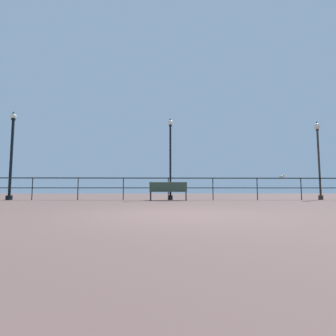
% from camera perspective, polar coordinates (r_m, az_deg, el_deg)
% --- Properties ---
extents(ground_plane, '(60.00, 60.00, 0.00)m').
position_cam_1_polar(ground_plane, '(5.15, 2.01, -10.45)').
color(ground_plane, brown).
extents(pier_railing, '(22.11, 0.05, 1.10)m').
position_cam_1_polar(pier_railing, '(12.40, 0.07, -3.50)').
color(pier_railing, black).
rests_on(pier_railing, ground_plane).
extents(bench_near_left, '(1.75, 0.65, 0.85)m').
position_cam_1_polar(bench_near_left, '(11.72, 0.06, -5.03)').
color(bench_near_left, '#324738').
rests_on(bench_near_left, ground_plane).
extents(lamppost_left, '(0.31, 0.31, 4.44)m').
position_cam_1_polar(lamppost_left, '(14.72, -31.98, 2.48)').
color(lamppost_left, black).
rests_on(lamppost_left, ground_plane).
extents(lamppost_center, '(0.26, 0.26, 4.15)m').
position_cam_1_polar(lamppost_center, '(12.68, 0.54, 3.00)').
color(lamppost_center, black).
rests_on(lamppost_center, ground_plane).
extents(lamppost_right, '(0.32, 0.32, 4.03)m').
position_cam_1_polar(lamppost_right, '(15.01, 30.93, 3.53)').
color(lamppost_right, '#2D261D').
rests_on(lamppost_right, ground_plane).
extents(seagull_on_rail, '(0.29, 0.28, 0.17)m').
position_cam_1_polar(seagull_on_rail, '(13.76, 24.48, -1.70)').
color(seagull_on_rail, silver).
rests_on(seagull_on_rail, pier_railing).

